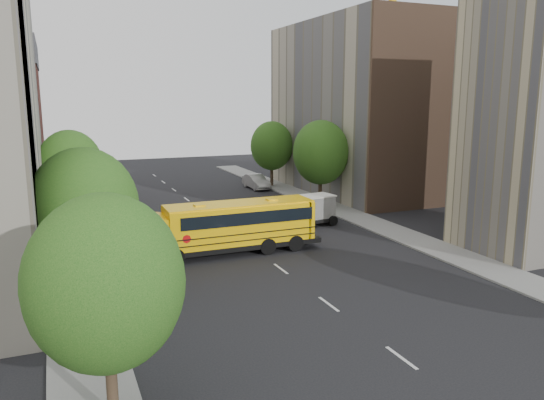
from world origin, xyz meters
TOP-DOWN VIEW (x-y plane):
  - ground at (0.00, 0.00)m, footprint 120.00×120.00m
  - sidewalk_left at (-11.50, 5.00)m, footprint 3.00×80.00m
  - sidewalk_right at (11.50, 5.00)m, footprint 3.00×80.00m
  - lane_markings at (0.00, 10.00)m, footprint 0.15×64.00m
  - building_right_far at (18.00, 20.00)m, footprint 10.00×22.00m
  - building_right_sidewall at (18.00, 9.00)m, footprint 10.10×0.30m
  - street_tree_0 at (-11.00, -14.00)m, footprint 4.80×4.80m
  - street_tree_1 at (-11.00, -4.00)m, footprint 5.12×5.12m
  - street_tree_2 at (-11.00, 14.00)m, footprint 4.99×4.99m
  - street_tree_4 at (11.00, 14.00)m, footprint 5.25×5.25m
  - street_tree_5 at (11.00, 26.00)m, footprint 4.86×4.86m
  - school_bus at (-1.92, 2.33)m, footprint 12.24×3.08m
  - safari_truck at (5.77, 7.08)m, footprint 5.92×2.83m
  - parked_car_0 at (-8.80, -4.94)m, footprint 1.64×3.90m
  - parked_car_1 at (-8.80, 6.14)m, footprint 1.65×4.23m
  - parked_car_2 at (-9.60, 19.31)m, footprint 2.42×5.15m
  - parked_car_5 at (8.80, 25.27)m, footprint 1.84×4.89m

SIDE VIEW (x-z plane):
  - ground at x=0.00m, z-range 0.00..0.00m
  - lane_markings at x=0.00m, z-range 0.00..0.01m
  - sidewalk_left at x=-11.50m, z-range 0.00..0.12m
  - sidewalk_right at x=11.50m, z-range 0.00..0.12m
  - parked_car_0 at x=-8.80m, z-range 0.00..1.32m
  - parked_car_1 at x=-8.80m, z-range 0.00..1.37m
  - parked_car_2 at x=-9.60m, z-range 0.00..1.42m
  - parked_car_5 at x=8.80m, z-range 0.00..1.60m
  - safari_truck at x=5.77m, z-range 0.07..2.51m
  - school_bus at x=-1.92m, z-range 0.20..3.65m
  - street_tree_0 at x=-11.00m, z-range 0.94..8.35m
  - street_tree_5 at x=11.00m, z-range 0.95..8.46m
  - street_tree_2 at x=-11.00m, z-range 0.97..8.68m
  - street_tree_1 at x=-11.00m, z-range 1.00..8.90m
  - street_tree_4 at x=11.00m, z-range 1.02..9.13m
  - building_right_far at x=18.00m, z-range 0.00..18.00m
  - building_right_sidewall at x=18.00m, z-range 0.00..18.00m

